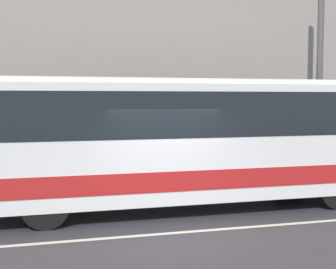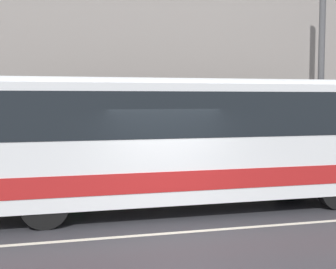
# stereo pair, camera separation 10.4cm
# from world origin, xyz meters

# --- Properties ---
(ground_plane) EXTENTS (60.00, 60.00, 0.00)m
(ground_plane) POSITION_xyz_m (0.00, 0.00, 0.00)
(ground_plane) COLOR #333338
(sidewalk) EXTENTS (60.00, 2.30, 0.14)m
(sidewalk) POSITION_xyz_m (0.00, 5.15, 0.07)
(sidewalk) COLOR #A09E99
(sidewalk) RESTS_ON ground_plane
(building_facade) EXTENTS (60.00, 0.35, 9.03)m
(building_facade) POSITION_xyz_m (0.00, 6.44, 4.35)
(building_facade) COLOR gray
(building_facade) RESTS_ON ground_plane
(lane_stripe) EXTENTS (54.00, 0.14, 0.01)m
(lane_stripe) POSITION_xyz_m (0.00, 0.00, 0.00)
(lane_stripe) COLOR beige
(lane_stripe) RESTS_ON ground_plane
(transit_bus) EXTENTS (11.00, 2.59, 3.18)m
(transit_bus) POSITION_xyz_m (0.53, 2.13, 1.80)
(transit_bus) COLOR white
(transit_bus) RESTS_ON ground_plane
(utility_pole_near) EXTENTS (0.20, 0.20, 7.06)m
(utility_pole_near) POSITION_xyz_m (6.14, 4.47, 3.67)
(utility_pole_near) COLOR #4C4C4F
(utility_pole_near) RESTS_ON sidewalk
(pedestrian_waiting) EXTENTS (0.36, 0.36, 1.70)m
(pedestrian_waiting) POSITION_xyz_m (-1.61, 5.86, 0.94)
(pedestrian_waiting) COLOR #1E5933
(pedestrian_waiting) RESTS_ON sidewalk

